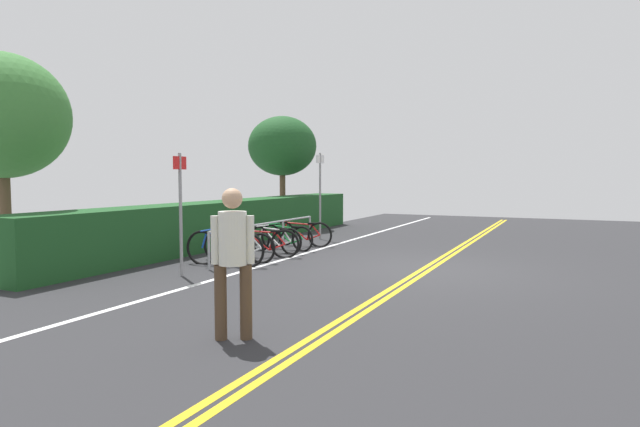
{
  "coord_description": "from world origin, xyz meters",
  "views": [
    {
      "loc": [
        -10.52,
        -2.61,
        1.87
      ],
      "look_at": [
        -0.17,
        2.29,
        1.06
      ],
      "focal_mm": 30.01,
      "sensor_mm": 36.0,
      "label": 1
    }
  ],
  "objects_px": {
    "bicycle_5": "(301,234)",
    "pedestrian": "(233,253)",
    "bicycle_2": "(263,243)",
    "sign_post_near": "(180,203)",
    "bike_rack": "(267,230)",
    "bicycle_0": "(225,248)",
    "bicycle_1": "(239,247)",
    "tree_mid": "(282,146)",
    "tree_near_left": "(2,116)",
    "bicycle_3": "(275,240)",
    "bicycle_4": "(287,237)",
    "sign_post_far": "(320,188)"
  },
  "relations": [
    {
      "from": "bicycle_5",
      "to": "pedestrian",
      "type": "relative_size",
      "value": 1.0
    },
    {
      "from": "bicycle_2",
      "to": "sign_post_near",
      "type": "distance_m",
      "value": 2.85
    },
    {
      "from": "bicycle_2",
      "to": "sign_post_near",
      "type": "relative_size",
      "value": 0.73
    },
    {
      "from": "bike_rack",
      "to": "pedestrian",
      "type": "relative_size",
      "value": 2.64
    },
    {
      "from": "bike_rack",
      "to": "bicycle_0",
      "type": "distance_m",
      "value": 1.73
    },
    {
      "from": "bicycle_2",
      "to": "bicycle_5",
      "type": "xyz_separation_m",
      "value": [
        2.17,
        0.12,
        0.0
      ]
    },
    {
      "from": "bicycle_1",
      "to": "pedestrian",
      "type": "xyz_separation_m",
      "value": [
        -4.72,
        -3.11,
        0.67
      ]
    },
    {
      "from": "tree_mid",
      "to": "bicycle_0",
      "type": "bearing_deg",
      "value": -159.11
    },
    {
      "from": "bicycle_0",
      "to": "tree_mid",
      "type": "height_order",
      "value": "tree_mid"
    },
    {
      "from": "bicycle_0",
      "to": "sign_post_near",
      "type": "distance_m",
      "value": 1.66
    },
    {
      "from": "sign_post_near",
      "to": "tree_near_left",
      "type": "xyz_separation_m",
      "value": [
        -0.8,
        3.81,
        1.69
      ]
    },
    {
      "from": "bicycle_1",
      "to": "sign_post_near",
      "type": "height_order",
      "value": "sign_post_near"
    },
    {
      "from": "bicycle_2",
      "to": "bicycle_3",
      "type": "bearing_deg",
      "value": 10.43
    },
    {
      "from": "sign_post_near",
      "to": "pedestrian",
      "type": "bearing_deg",
      "value": -132.25
    },
    {
      "from": "bike_rack",
      "to": "sign_post_near",
      "type": "height_order",
      "value": "sign_post_near"
    },
    {
      "from": "bicycle_2",
      "to": "bicycle_5",
      "type": "bearing_deg",
      "value": 3.15
    },
    {
      "from": "sign_post_near",
      "to": "tree_mid",
      "type": "bearing_deg",
      "value": 17.83
    },
    {
      "from": "bicycle_3",
      "to": "bicycle_4",
      "type": "height_order",
      "value": "bicycle_4"
    },
    {
      "from": "bike_rack",
      "to": "bicycle_1",
      "type": "distance_m",
      "value": 1.16
    },
    {
      "from": "bike_rack",
      "to": "bicycle_0",
      "type": "height_order",
      "value": "bike_rack"
    },
    {
      "from": "bicycle_3",
      "to": "bicycle_4",
      "type": "bearing_deg",
      "value": -1.36
    },
    {
      "from": "bicycle_0",
      "to": "tree_mid",
      "type": "distance_m",
      "value": 8.62
    },
    {
      "from": "bike_rack",
      "to": "bicycle_5",
      "type": "distance_m",
      "value": 1.8
    },
    {
      "from": "bicycle_1",
      "to": "bicycle_3",
      "type": "bearing_deg",
      "value": -0.35
    },
    {
      "from": "bicycle_4",
      "to": "sign_post_near",
      "type": "relative_size",
      "value": 0.72
    },
    {
      "from": "bike_rack",
      "to": "bicycle_3",
      "type": "xyz_separation_m",
      "value": [
        0.43,
        0.05,
        -0.27
      ]
    },
    {
      "from": "bicycle_0",
      "to": "bicycle_5",
      "type": "bearing_deg",
      "value": 0.14
    },
    {
      "from": "bike_rack",
      "to": "tree_mid",
      "type": "height_order",
      "value": "tree_mid"
    },
    {
      "from": "bicycle_1",
      "to": "bicycle_5",
      "type": "xyz_separation_m",
      "value": [
        2.91,
        -0.04,
        0.0
      ]
    },
    {
      "from": "bicycle_1",
      "to": "sign_post_near",
      "type": "relative_size",
      "value": 0.78
    },
    {
      "from": "bike_rack",
      "to": "bicycle_5",
      "type": "relative_size",
      "value": 2.64
    },
    {
      "from": "bike_rack",
      "to": "sign_post_near",
      "type": "relative_size",
      "value": 2.0
    },
    {
      "from": "bicycle_5",
      "to": "sign_post_near",
      "type": "xyz_separation_m",
      "value": [
        -4.82,
        0.03,
        1.05
      ]
    },
    {
      "from": "sign_post_far",
      "to": "tree_mid",
      "type": "relative_size",
      "value": 0.64
    },
    {
      "from": "bicycle_5",
      "to": "sign_post_far",
      "type": "distance_m",
      "value": 1.97
    },
    {
      "from": "bicycle_3",
      "to": "tree_near_left",
      "type": "bearing_deg",
      "value": 138.23
    },
    {
      "from": "bicycle_1",
      "to": "tree_mid",
      "type": "height_order",
      "value": "tree_mid"
    },
    {
      "from": "bicycle_1",
      "to": "bicycle_5",
      "type": "relative_size",
      "value": 1.02
    },
    {
      "from": "bicycle_1",
      "to": "bicycle_3",
      "type": "distance_m",
      "value": 1.56
    },
    {
      "from": "bicycle_4",
      "to": "sign_post_near",
      "type": "distance_m",
      "value": 4.16
    },
    {
      "from": "bicycle_1",
      "to": "bicycle_2",
      "type": "bearing_deg",
      "value": -12.13
    },
    {
      "from": "bicycle_3",
      "to": "bicycle_2",
      "type": "bearing_deg",
      "value": -169.57
    },
    {
      "from": "bike_rack",
      "to": "bicycle_3",
      "type": "bearing_deg",
      "value": 6.07
    },
    {
      "from": "bicycle_4",
      "to": "sign_post_near",
      "type": "bearing_deg",
      "value": 179.82
    },
    {
      "from": "bike_rack",
      "to": "bicycle_4",
      "type": "height_order",
      "value": "bike_rack"
    },
    {
      "from": "bicycle_1",
      "to": "bicycle_4",
      "type": "distance_m",
      "value": 2.12
    },
    {
      "from": "tree_near_left",
      "to": "tree_mid",
      "type": "relative_size",
      "value": 1.08
    },
    {
      "from": "bike_rack",
      "to": "bicycle_3",
      "type": "height_order",
      "value": "bike_rack"
    },
    {
      "from": "bicycle_2",
      "to": "bicycle_5",
      "type": "height_order",
      "value": "bicycle_5"
    },
    {
      "from": "bicycle_5",
      "to": "pedestrian",
      "type": "bearing_deg",
      "value": -158.1
    }
  ]
}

